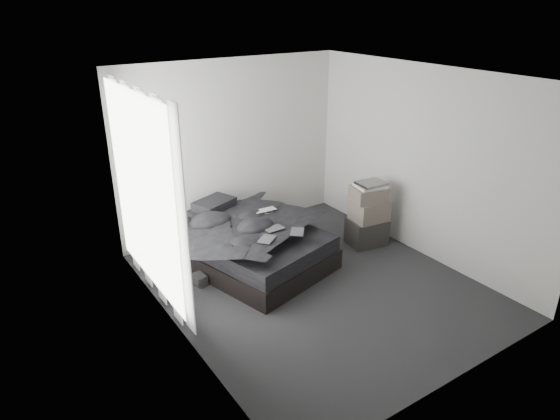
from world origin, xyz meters
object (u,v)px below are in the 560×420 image
side_stand (176,242)px  laptop (267,207)px  box_lower (367,231)px  bed (251,255)px

side_stand → laptop: bearing=-17.6°
laptop → side_stand: laptop is taller
box_lower → laptop: bearing=158.5°
side_stand → box_lower: bearing=-19.7°
laptop → bed: bearing=-154.5°
laptop → box_lower: 1.58m
bed → box_lower: bearing=-27.8°
laptop → box_lower: (1.39, -0.55, -0.52)m
side_stand → box_lower: size_ratio=1.35×
side_stand → box_lower: (2.59, -0.93, -0.16)m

